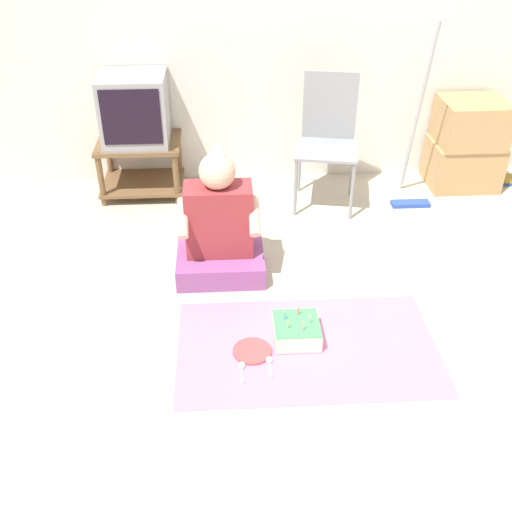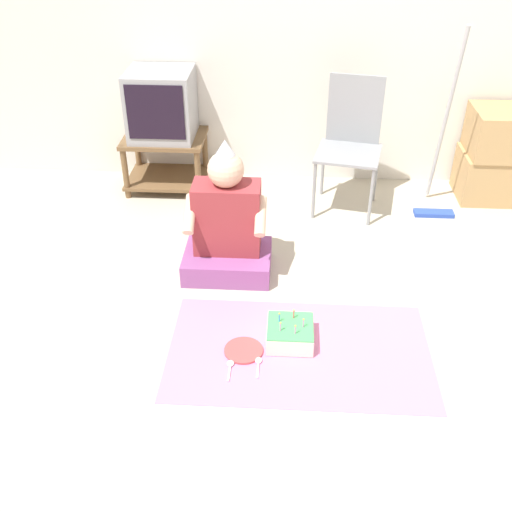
% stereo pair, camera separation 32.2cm
% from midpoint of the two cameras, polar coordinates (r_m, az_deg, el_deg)
% --- Properties ---
extents(ground_plane, '(16.00, 16.00, 0.00)m').
position_cam_midpoint_polar(ground_plane, '(3.23, 5.66, -8.00)').
color(ground_plane, '#BCB29E').
extents(wall_back, '(6.40, 0.06, 2.55)m').
position_cam_midpoint_polar(wall_back, '(4.54, 2.65, 22.55)').
color(wall_back, silver).
rests_on(wall_back, ground_plane).
extents(tv_stand, '(0.61, 0.46, 0.42)m').
position_cam_midpoint_polar(tv_stand, '(4.64, -12.90, 8.67)').
color(tv_stand, brown).
rests_on(tv_stand, ground_plane).
extents(tv, '(0.46, 0.44, 0.49)m').
position_cam_midpoint_polar(tv, '(4.50, -13.55, 13.45)').
color(tv, '#99999E').
rests_on(tv, tv_stand).
extents(folding_chair, '(0.51, 0.50, 0.93)m').
position_cam_midpoint_polar(folding_chair, '(4.33, 4.73, 11.56)').
color(folding_chair, gray).
rests_on(folding_chair, ground_plane).
extents(cardboard_box_stack, '(0.52, 0.43, 0.67)m').
position_cam_midpoint_polar(cardboard_box_stack, '(4.84, 17.62, 10.06)').
color(cardboard_box_stack, tan).
rests_on(cardboard_box_stack, ground_plane).
extents(dust_mop, '(0.28, 0.34, 1.31)m').
position_cam_midpoint_polar(dust_mop, '(4.45, 12.88, 9.60)').
color(dust_mop, '#2D4CB2').
rests_on(dust_mop, ground_plane).
extents(book_pile, '(0.20, 0.15, 0.05)m').
position_cam_midpoint_polar(book_pile, '(5.13, 21.61, 6.73)').
color(book_pile, '#284793').
rests_on(book_pile, ground_plane).
extents(person_seated, '(0.53, 0.40, 0.85)m').
position_cam_midpoint_polar(person_seated, '(3.58, -6.09, 2.41)').
color(person_seated, '#8C4C8C').
rests_on(person_seated, ground_plane).
extents(party_cloth, '(1.36, 0.81, 0.01)m').
position_cam_midpoint_polar(party_cloth, '(3.16, 1.95, -8.76)').
color(party_cloth, pink).
rests_on(party_cloth, ground_plane).
extents(birthday_cake, '(0.24, 0.24, 0.16)m').
position_cam_midpoint_polar(birthday_cake, '(3.18, 0.95, -7.22)').
color(birthday_cake, '#F4E0C6').
rests_on(birthday_cake, party_cloth).
extents(paper_plate, '(0.20, 0.20, 0.01)m').
position_cam_midpoint_polar(paper_plate, '(3.13, -3.34, -9.13)').
color(paper_plate, '#D84C4C').
rests_on(paper_plate, party_cloth).
extents(plastic_spoon_near, '(0.04, 0.15, 0.01)m').
position_cam_midpoint_polar(plastic_spoon_near, '(3.07, -1.78, -10.17)').
color(plastic_spoon_near, white).
rests_on(plastic_spoon_near, party_cloth).
extents(plastic_spoon_far, '(0.04, 0.15, 0.01)m').
position_cam_midpoint_polar(plastic_spoon_far, '(3.05, -4.43, -10.64)').
color(plastic_spoon_far, white).
rests_on(plastic_spoon_far, party_cloth).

